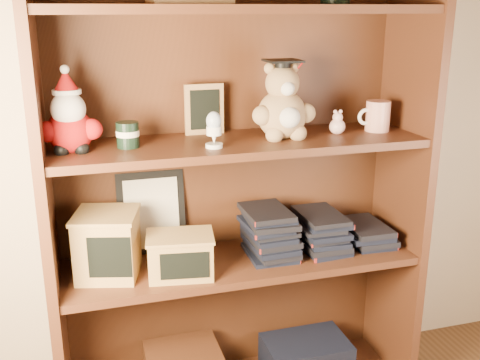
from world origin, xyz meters
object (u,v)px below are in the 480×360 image
object	(u,v)px
teacher_mug	(377,116)
treats_box	(108,244)
grad_teddy_bear	(283,108)
bookcase	(235,188)

from	to	relation	value
teacher_mug	treats_box	size ratio (longest dim) A/B	0.50
grad_teddy_bear	teacher_mug	bearing A→B (deg)	1.28
grad_teddy_bear	teacher_mug	world-z (taller)	grad_teddy_bear
grad_teddy_bear	treats_box	world-z (taller)	grad_teddy_bear
bookcase	grad_teddy_bear	bearing A→B (deg)	-22.79
bookcase	grad_teddy_bear	world-z (taller)	bookcase
bookcase	grad_teddy_bear	distance (m)	0.30
bookcase	teacher_mug	world-z (taller)	bookcase
treats_box	grad_teddy_bear	bearing A→B (deg)	-0.68
bookcase	treats_box	distance (m)	0.44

